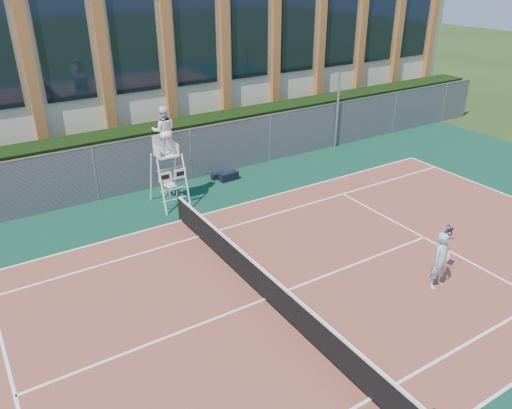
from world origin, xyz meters
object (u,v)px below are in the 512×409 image
plastic_chair (169,183)px  tennis_player (441,260)px  umpire_chair (164,133)px  steel_pole (337,111)px

plastic_chair → tennis_player: 10.66m
umpire_chair → steel_pole: bearing=9.7°
plastic_chair → tennis_player: tennis_player is taller
steel_pole → tennis_player: 12.09m
umpire_chair → tennis_player: 10.27m
steel_pole → umpire_chair: 9.82m
plastic_chair → tennis_player: (3.94, -9.89, 0.38)m
steel_pole → plastic_chair: bearing=-174.5°
steel_pole → umpire_chair: (-9.64, -1.65, 0.97)m
steel_pole → plastic_chair: steel_pole is taller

